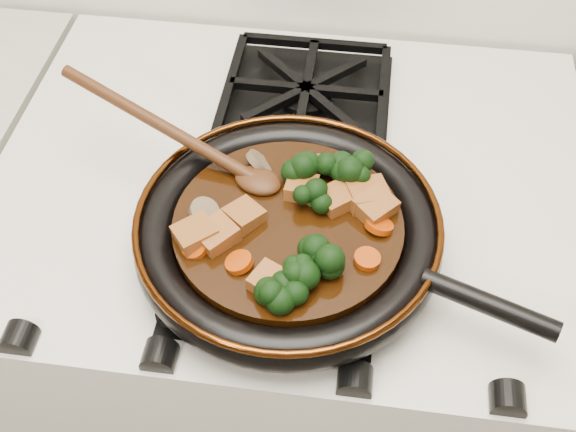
# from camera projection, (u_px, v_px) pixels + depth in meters

# --- Properties ---
(stove) EXTENTS (0.76, 0.60, 0.90)m
(stove) POSITION_uv_depth(u_px,v_px,m) (291.00, 353.00, 1.25)
(stove) COLOR silver
(stove) RESTS_ON ground
(burner_grate_front) EXTENTS (0.23, 0.23, 0.03)m
(burner_grate_front) POSITION_uv_depth(u_px,v_px,m) (276.00, 255.00, 0.81)
(burner_grate_front) COLOR black
(burner_grate_front) RESTS_ON stove
(burner_grate_back) EXTENTS (0.23, 0.23, 0.03)m
(burner_grate_back) POSITION_uv_depth(u_px,v_px,m) (306.00, 94.00, 0.99)
(burner_grate_back) COLOR black
(burner_grate_back) RESTS_ON stove
(skillet) EXTENTS (0.45, 0.34, 0.05)m
(skillet) POSITION_uv_depth(u_px,v_px,m) (290.00, 232.00, 0.79)
(skillet) COLOR black
(skillet) RESTS_ON burner_grate_front
(braising_sauce) EXTENTS (0.25, 0.25, 0.02)m
(braising_sauce) POSITION_uv_depth(u_px,v_px,m) (288.00, 228.00, 0.79)
(braising_sauce) COLOR black
(braising_sauce) RESTS_ON skillet
(tofu_cube_0) EXTENTS (0.06, 0.06, 0.03)m
(tofu_cube_0) POSITION_uv_depth(u_px,v_px,m) (367.00, 195.00, 0.80)
(tofu_cube_0) COLOR brown
(tofu_cube_0) RESTS_ON braising_sauce
(tofu_cube_1) EXTENTS (0.05, 0.05, 0.02)m
(tofu_cube_1) POSITION_uv_depth(u_px,v_px,m) (336.00, 199.00, 0.80)
(tofu_cube_1) COLOR brown
(tofu_cube_1) RESTS_ON braising_sauce
(tofu_cube_2) EXTENTS (0.06, 0.05, 0.03)m
(tofu_cube_2) POSITION_uv_depth(u_px,v_px,m) (196.00, 235.00, 0.76)
(tofu_cube_2) COLOR brown
(tofu_cube_2) RESTS_ON braising_sauce
(tofu_cube_3) EXTENTS (0.06, 0.06, 0.03)m
(tofu_cube_3) POSITION_uv_depth(u_px,v_px,m) (375.00, 207.00, 0.79)
(tofu_cube_3) COLOR brown
(tofu_cube_3) RESTS_ON braising_sauce
(tofu_cube_4) EXTENTS (0.05, 0.05, 0.02)m
(tofu_cube_4) POSITION_uv_depth(u_px,v_px,m) (244.00, 216.00, 0.78)
(tofu_cube_4) COLOR brown
(tofu_cube_4) RESTS_ON braising_sauce
(tofu_cube_5) EXTENTS (0.04, 0.04, 0.02)m
(tofu_cube_5) POSITION_uv_depth(u_px,v_px,m) (302.00, 188.00, 0.81)
(tofu_cube_5) COLOR brown
(tofu_cube_5) RESTS_ON braising_sauce
(tofu_cube_6) EXTENTS (0.06, 0.06, 0.03)m
(tofu_cube_6) POSITION_uv_depth(u_px,v_px,m) (216.00, 235.00, 0.76)
(tofu_cube_6) COLOR brown
(tofu_cube_6) RESTS_ON braising_sauce
(tofu_cube_7) EXTENTS (0.05, 0.05, 0.02)m
(tofu_cube_7) POSITION_uv_depth(u_px,v_px,m) (271.00, 283.00, 0.72)
(tofu_cube_7) COLOR brown
(tofu_cube_7) RESTS_ON braising_sauce
(broccoli_floret_0) EXTENTS (0.07, 0.07, 0.07)m
(broccoli_floret_0) POSITION_uv_depth(u_px,v_px,m) (333.00, 168.00, 0.82)
(broccoli_floret_0) COLOR black
(broccoli_floret_0) RESTS_ON braising_sauce
(broccoli_floret_1) EXTENTS (0.07, 0.06, 0.07)m
(broccoli_floret_1) POSITION_uv_depth(u_px,v_px,m) (317.00, 260.00, 0.73)
(broccoli_floret_1) COLOR black
(broccoli_floret_1) RESTS_ON braising_sauce
(broccoli_floret_2) EXTENTS (0.06, 0.07, 0.05)m
(broccoli_floret_2) POSITION_uv_depth(u_px,v_px,m) (313.00, 197.00, 0.79)
(broccoli_floret_2) COLOR black
(broccoli_floret_2) RESTS_ON braising_sauce
(broccoli_floret_3) EXTENTS (0.08, 0.09, 0.07)m
(broccoli_floret_3) POSITION_uv_depth(u_px,v_px,m) (293.00, 278.00, 0.72)
(broccoli_floret_3) COLOR black
(broccoli_floret_3) RESTS_ON braising_sauce
(broccoli_floret_4) EXTENTS (0.09, 0.09, 0.07)m
(broccoli_floret_4) POSITION_uv_depth(u_px,v_px,m) (353.00, 170.00, 0.82)
(broccoli_floret_4) COLOR black
(broccoli_floret_4) RESTS_ON braising_sauce
(broccoli_floret_5) EXTENTS (0.08, 0.08, 0.06)m
(broccoli_floret_5) POSITION_uv_depth(u_px,v_px,m) (282.00, 295.00, 0.71)
(broccoli_floret_5) COLOR black
(broccoli_floret_5) RESTS_ON braising_sauce
(broccoli_floret_6) EXTENTS (0.08, 0.08, 0.07)m
(broccoli_floret_6) POSITION_uv_depth(u_px,v_px,m) (305.00, 170.00, 0.82)
(broccoli_floret_6) COLOR black
(broccoli_floret_6) RESTS_ON braising_sauce
(carrot_coin_0) EXTENTS (0.03, 0.03, 0.01)m
(carrot_coin_0) POSITION_uv_depth(u_px,v_px,m) (367.00, 259.00, 0.75)
(carrot_coin_0) COLOR #AD3604
(carrot_coin_0) RESTS_ON braising_sauce
(carrot_coin_1) EXTENTS (0.03, 0.03, 0.02)m
(carrot_coin_1) POSITION_uv_depth(u_px,v_px,m) (195.00, 247.00, 0.76)
(carrot_coin_1) COLOR #AD3604
(carrot_coin_1) RESTS_ON braising_sauce
(carrot_coin_2) EXTENTS (0.03, 0.03, 0.02)m
(carrot_coin_2) POSITION_uv_depth(u_px,v_px,m) (379.00, 225.00, 0.77)
(carrot_coin_2) COLOR #AD3604
(carrot_coin_2) RESTS_ON braising_sauce
(carrot_coin_3) EXTENTS (0.03, 0.03, 0.02)m
(carrot_coin_3) POSITION_uv_depth(u_px,v_px,m) (239.00, 262.00, 0.74)
(carrot_coin_3) COLOR #AD3604
(carrot_coin_3) RESTS_ON braising_sauce
(mushroom_slice_0) EXTENTS (0.04, 0.04, 0.03)m
(mushroom_slice_0) POSITION_uv_depth(u_px,v_px,m) (360.00, 188.00, 0.81)
(mushroom_slice_0) COLOR brown
(mushroom_slice_0) RESTS_ON braising_sauce
(mushroom_slice_1) EXTENTS (0.04, 0.04, 0.02)m
(mushroom_slice_1) POSITION_uv_depth(u_px,v_px,m) (204.00, 211.00, 0.78)
(mushroom_slice_1) COLOR brown
(mushroom_slice_1) RESTS_ON braising_sauce
(mushroom_slice_2) EXTENTS (0.04, 0.04, 0.03)m
(mushroom_slice_2) POSITION_uv_depth(u_px,v_px,m) (259.00, 162.00, 0.83)
(mushroom_slice_2) COLOR brown
(mushroom_slice_2) RESTS_ON braising_sauce
(mushroom_slice_3) EXTENTS (0.04, 0.04, 0.02)m
(mushroom_slice_3) POSITION_uv_depth(u_px,v_px,m) (352.00, 180.00, 0.81)
(mushroom_slice_3) COLOR brown
(mushroom_slice_3) RESTS_ON braising_sauce
(mushroom_slice_4) EXTENTS (0.05, 0.05, 0.03)m
(mushroom_slice_4) POSITION_uv_depth(u_px,v_px,m) (328.00, 166.00, 0.83)
(mushroom_slice_4) COLOR brown
(mushroom_slice_4) RESTS_ON braising_sauce
(wooden_spoon) EXTENTS (0.16, 0.08, 0.27)m
(wooden_spoon) POSITION_uv_depth(u_px,v_px,m) (199.00, 147.00, 0.83)
(wooden_spoon) COLOR #41210E
(wooden_spoon) RESTS_ON braising_sauce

